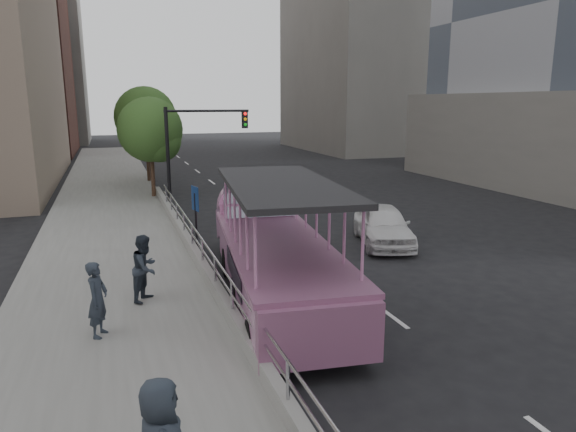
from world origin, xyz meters
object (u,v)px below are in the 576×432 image
at_px(traffic_signal, 192,142).
at_px(pedestrian_mid, 145,268).
at_px(duck_boat, 271,249).
at_px(car, 383,225).
at_px(street_tree_far, 147,120).
at_px(pedestrian_near, 98,299).
at_px(street_tree_near, 152,132).
at_px(parking_sign, 196,214).

bearing_deg(traffic_signal, pedestrian_mid, -104.60).
distance_m(duck_boat, car, 6.60).
distance_m(traffic_signal, street_tree_far, 9.57).
distance_m(duck_boat, pedestrian_near, 5.17).
xyz_separation_m(car, pedestrian_mid, (-9.15, -3.74, 0.42)).
distance_m(pedestrian_mid, street_tree_near, 16.06).
bearing_deg(pedestrian_mid, pedestrian_near, -179.21).
xyz_separation_m(pedestrian_mid, street_tree_far, (1.82, 21.76, 3.12)).
distance_m(pedestrian_near, traffic_signal, 15.03).
distance_m(pedestrian_mid, traffic_signal, 12.95).
xyz_separation_m(car, street_tree_near, (-7.54, 12.02, 3.05)).
distance_m(car, traffic_signal, 10.79).
relative_size(duck_boat, traffic_signal, 2.03).
bearing_deg(street_tree_far, pedestrian_mid, -94.77).
height_order(car, pedestrian_mid, pedestrian_mid).
bearing_deg(car, parking_sign, -165.76).
relative_size(pedestrian_mid, parking_sign, 0.68).
bearing_deg(street_tree_near, car, -57.90).
relative_size(pedestrian_near, street_tree_near, 0.30).
bearing_deg(duck_boat, pedestrian_near, -155.22).
xyz_separation_m(car, street_tree_far, (-7.34, 18.02, 3.54)).
height_order(pedestrian_mid, street_tree_near, street_tree_near).
distance_m(car, street_tree_far, 19.77).
relative_size(duck_boat, street_tree_far, 1.64).
height_order(pedestrian_mid, street_tree_far, street_tree_far).
bearing_deg(street_tree_near, parking_sign, -88.13).
height_order(traffic_signal, street_tree_near, street_tree_near).
relative_size(car, pedestrian_near, 2.61).
xyz_separation_m(traffic_signal, street_tree_far, (-1.40, 9.43, 0.81)).
bearing_deg(traffic_signal, parking_sign, -98.42).
height_order(duck_boat, street_tree_far, street_tree_far).
bearing_deg(parking_sign, street_tree_near, 91.87).
bearing_deg(street_tree_near, pedestrian_mid, -95.85).
bearing_deg(pedestrian_near, car, -39.07).
bearing_deg(pedestrian_near, traffic_signal, 5.31).
height_order(pedestrian_near, pedestrian_mid, pedestrian_mid).
relative_size(car, traffic_signal, 0.86).
distance_m(pedestrian_mid, street_tree_far, 22.06).
xyz_separation_m(duck_boat, traffic_signal, (-0.33, 12.02, 2.22)).
relative_size(duck_boat, car, 2.35).
distance_m(duck_boat, street_tree_far, 21.73).
bearing_deg(pedestrian_near, pedestrian_mid, -9.38).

